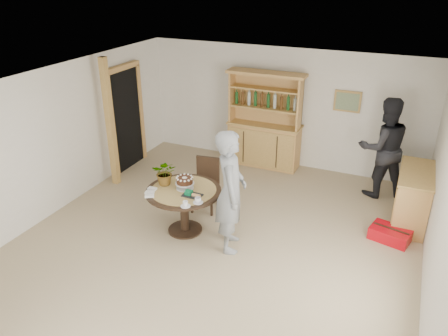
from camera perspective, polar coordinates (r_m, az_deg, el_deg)
ground at (r=6.90m, az=-1.48°, el=-10.19°), size 7.00×7.00×0.00m
room_shell at (r=6.07m, az=-1.60°, el=3.37°), size 6.04×7.04×2.52m
doorway at (r=9.34m, az=-12.75°, el=6.51°), size 0.13×1.10×2.18m
pine_post at (r=8.56m, az=-14.67°, el=5.63°), size 0.12×0.12×2.50m
hutch at (r=9.36m, az=5.30°, el=4.36°), size 1.62×0.54×2.04m
sideboard at (r=7.91m, az=23.43°, el=-3.54°), size 0.54×1.26×0.94m
dining_table at (r=6.99m, az=-5.26°, el=-3.95°), size 1.20×1.20×0.76m
dining_chair at (r=7.68m, az=-2.35°, el=-1.65°), size 0.47×0.47×0.95m
birthday_cake at (r=6.90m, az=-5.15°, el=-1.74°), size 0.30×0.30×0.20m
flower_vase at (r=7.03m, az=-7.69°, el=-0.58°), size 0.47×0.44×0.42m
gift_tray at (r=6.72m, az=-4.22°, el=-3.43°), size 0.30×0.20×0.08m
coffee_cup_a at (r=6.52m, az=-3.42°, el=-4.25°), size 0.15×0.15×0.09m
coffee_cup_b at (r=6.44m, az=-5.06°, el=-4.74°), size 0.15×0.15×0.08m
napkins at (r=6.87m, az=-9.58°, el=-3.15°), size 0.24×0.33×0.03m
teen_boy at (r=6.42m, az=0.87°, el=-3.12°), size 0.68×0.82×1.91m
adult_person at (r=8.48m, az=20.08°, el=2.50°), size 1.15×1.06×1.90m
red_suitcase at (r=7.48m, az=20.90°, el=-8.07°), size 0.68×0.53×0.21m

